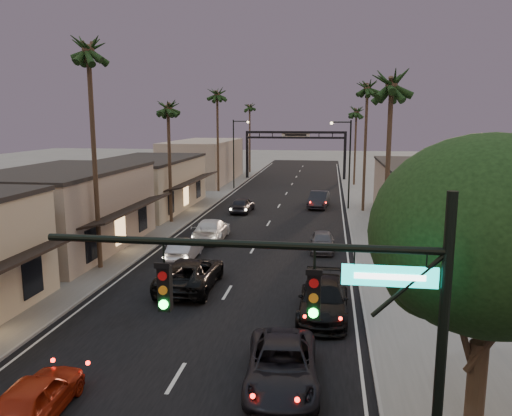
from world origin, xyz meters
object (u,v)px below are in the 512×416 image
(palm_ld, at_px, (217,91))
(oncoming_red, at_px, (35,398))
(palm_ra, at_px, (392,78))
(palm_rc, at_px, (357,109))
(streetlight_left, at_px, (236,148))
(curbside_near, at_px, (282,365))
(palm_rb, at_px, (368,84))
(palm_far, at_px, (250,105))
(palm_lc, at_px, (168,103))
(traffic_signal, at_px, (347,319))
(corner_tree, at_px, (492,243))
(curbside_black, at_px, (323,299))
(oncoming_pickup, at_px, (191,273))
(palm_lb, at_px, (88,43))
(streetlight_right, at_px, (347,157))
(oncoming_silver, at_px, (185,248))
(arch, at_px, (296,143))

(palm_ld, xyz_separation_m, oncoming_red, (5.07, -48.00, -11.70))
(palm_ra, bearing_deg, palm_rc, 90.00)
(palm_rc, bearing_deg, palm_ld, -152.38)
(streetlight_left, bearing_deg, curbside_near, -77.40)
(palm_ld, xyz_separation_m, palm_rb, (17.20, -11.00, 0.00))
(palm_ra, bearing_deg, palm_far, 107.38)
(palm_lc, xyz_separation_m, oncoming_red, (5.07, -29.00, -9.76))
(traffic_signal, bearing_deg, corner_tree, 42.31)
(curbside_black, bearing_deg, oncoming_pickup, 159.48)
(palm_ra, bearing_deg, palm_lb, -173.37)
(palm_rb, height_order, oncoming_pickup, palm_rb)
(palm_lb, distance_m, oncoming_pickup, 14.36)
(oncoming_pickup, bearing_deg, traffic_signal, 116.36)
(streetlight_right, height_order, streetlight_left, same)
(palm_rc, xyz_separation_m, oncoming_silver, (-12.67, -39.07, -9.74))
(palm_lb, bearing_deg, oncoming_pickup, -21.60)
(streetlight_right, bearing_deg, streetlight_left, 136.79)
(palm_ld, height_order, palm_ra, palm_ld)
(oncoming_pickup, distance_m, curbside_near, 11.06)
(oncoming_silver, bearing_deg, palm_ld, -83.32)
(palm_far, bearing_deg, oncoming_red, -86.16)
(streetlight_right, distance_m, oncoming_pickup, 27.49)
(traffic_signal, height_order, palm_ra, palm_ra)
(oncoming_red, height_order, curbside_black, curbside_black)
(palm_lb, xyz_separation_m, palm_rc, (17.20, 42.00, -2.92))
(palm_lb, relative_size, oncoming_red, 3.63)
(streetlight_right, height_order, palm_far, palm_far)
(palm_lc, bearing_deg, palm_ra, -34.90)
(palm_rc, bearing_deg, palm_ra, -90.00)
(palm_lb, xyz_separation_m, palm_rb, (17.20, 22.00, -0.97))
(streetlight_right, distance_m, curbside_black, 28.87)
(arch, height_order, palm_lc, palm_lc)
(curbside_black, bearing_deg, oncoming_red, -130.94)
(palm_rb, distance_m, curbside_black, 30.01)
(palm_far, bearing_deg, curbside_black, -77.68)
(streetlight_left, bearing_deg, arch, 60.03)
(traffic_signal, xyz_separation_m, palm_rb, (2.91, 40.00, 7.33))
(streetlight_left, bearing_deg, palm_far, 93.95)
(oncoming_red, xyz_separation_m, curbside_black, (8.65, 9.55, 0.10))
(palm_rb, bearing_deg, palm_far, 116.43)
(streetlight_left, distance_m, curbside_black, 43.40)
(curbside_black, bearing_deg, curbside_near, -100.35)
(palm_lb, distance_m, curbside_near, 21.34)
(streetlight_left, xyz_separation_m, curbside_near, (10.71, -47.92, -4.59))
(corner_tree, height_order, oncoming_pickup, corner_tree)
(palm_ra, height_order, palm_far, same)
(palm_ld, relative_size, curbside_black, 2.54)
(oncoming_red, bearing_deg, curbside_near, -161.05)
(corner_tree, relative_size, oncoming_silver, 2.00)
(palm_ld, xyz_separation_m, palm_ra, (17.20, -31.00, -0.97))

